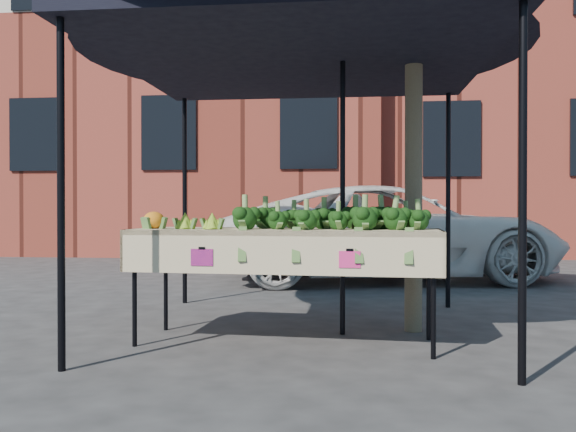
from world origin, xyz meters
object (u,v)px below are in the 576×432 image
(canopy, at_px, (302,173))
(street_tree, at_px, (414,79))
(table, at_px, (285,286))
(vehicle, at_px, (390,111))

(canopy, height_order, street_tree, street_tree)
(table, distance_m, canopy, 1.04)
(vehicle, relative_size, street_tree, 1.16)
(table, relative_size, canopy, 0.78)
(street_tree, bearing_deg, vehicle, 89.62)
(canopy, xyz_separation_m, street_tree, (0.96, 0.12, 0.81))
(table, bearing_deg, street_tree, 29.25)
(street_tree, bearing_deg, canopy, -172.85)
(canopy, bearing_deg, table, -101.20)
(canopy, relative_size, vehicle, 0.62)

